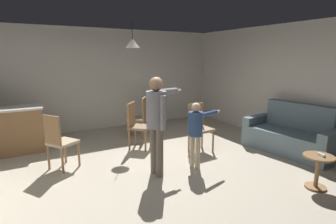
% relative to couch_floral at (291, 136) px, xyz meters
% --- Properties ---
extents(ground, '(7.68, 7.68, 0.00)m').
position_rel_couch_floral_xyz_m(ground, '(-2.68, 0.61, -0.33)').
color(ground, '#B2A893').
extents(wall_back, '(6.40, 0.10, 2.70)m').
position_rel_couch_floral_xyz_m(wall_back, '(-2.68, 3.81, 1.02)').
color(wall_back, beige).
rests_on(wall_back, ground).
extents(wall_right, '(0.10, 6.40, 2.70)m').
position_rel_couch_floral_xyz_m(wall_right, '(0.52, 0.61, 1.02)').
color(wall_right, beige).
rests_on(wall_right, ground).
extents(couch_floral, '(1.05, 1.89, 1.00)m').
position_rel_couch_floral_xyz_m(couch_floral, '(0.00, 0.00, 0.00)').
color(couch_floral, slate).
rests_on(couch_floral, ground).
extents(kitchen_counter, '(1.26, 0.66, 0.95)m').
position_rel_couch_floral_xyz_m(kitchen_counter, '(-5.13, 2.77, 0.15)').
color(kitchen_counter, olive).
rests_on(kitchen_counter, ground).
extents(side_table_by_couch, '(0.44, 0.44, 0.52)m').
position_rel_couch_floral_xyz_m(side_table_by_couch, '(-1.09, -1.25, -0.00)').
color(side_table_by_couch, olive).
rests_on(side_table_by_couch, ground).
extents(person_adult, '(0.79, 0.54, 1.65)m').
position_rel_couch_floral_xyz_m(person_adult, '(-2.97, 0.37, 0.69)').
color(person_adult, '#60564C').
rests_on(person_adult, ground).
extents(person_child, '(0.64, 0.33, 1.19)m').
position_rel_couch_floral_xyz_m(person_child, '(-2.25, 0.28, 0.41)').
color(person_child, tan).
rests_on(person_child, ground).
extents(dining_chair_by_counter, '(0.59, 0.59, 1.00)m').
position_rel_couch_floral_xyz_m(dining_chair_by_counter, '(-2.75, 1.77, 0.21)').
color(dining_chair_by_counter, olive).
rests_on(dining_chair_by_counter, ground).
extents(dining_chair_near_wall, '(0.58, 0.58, 1.00)m').
position_rel_couch_floral_xyz_m(dining_chair_near_wall, '(-4.37, 1.39, 0.21)').
color(dining_chair_near_wall, olive).
rests_on(dining_chair_near_wall, ground).
extents(dining_chair_centre_back, '(0.58, 0.58, 1.00)m').
position_rel_couch_floral_xyz_m(dining_chair_centre_back, '(-2.39, 2.44, 0.21)').
color(dining_chair_centre_back, olive).
rests_on(dining_chair_centre_back, ground).
extents(dining_chair_spare, '(0.44, 0.44, 1.00)m').
position_rel_couch_floral_xyz_m(dining_chair_spare, '(-1.66, 1.00, 0.21)').
color(dining_chair_spare, olive).
rests_on(dining_chair_spare, ground).
extents(potted_plant_corner, '(0.51, 0.51, 0.79)m').
position_rel_couch_floral_xyz_m(potted_plant_corner, '(-1.74, 2.98, 0.10)').
color(potted_plant_corner, brown).
rests_on(potted_plant_corner, ground).
extents(spare_remote_on_table, '(0.08, 0.13, 0.04)m').
position_rel_couch_floral_xyz_m(spare_remote_on_table, '(-1.08, -1.27, 0.21)').
color(spare_remote_on_table, white).
rests_on(spare_remote_on_table, side_table_by_couch).
extents(ceiling_light_pendant, '(0.32, 0.32, 0.55)m').
position_rel_couch_floral_xyz_m(ceiling_light_pendant, '(-2.59, 2.29, 1.92)').
color(ceiling_light_pendant, silver).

